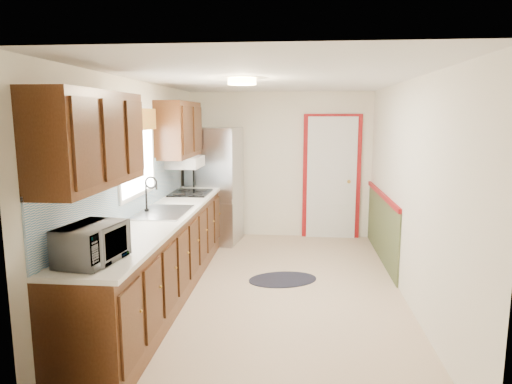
# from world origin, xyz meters

# --- Properties ---
(room_shell) EXTENTS (3.20, 5.20, 2.52)m
(room_shell) POSITION_xyz_m (0.00, 0.00, 1.20)
(room_shell) COLOR #C8AD8D
(room_shell) RESTS_ON ground
(kitchen_run) EXTENTS (0.63, 4.00, 2.20)m
(kitchen_run) POSITION_xyz_m (-1.24, -0.29, 0.81)
(kitchen_run) COLOR #3C1E0D
(kitchen_run) RESTS_ON ground
(back_wall_trim) EXTENTS (1.12, 2.30, 2.08)m
(back_wall_trim) POSITION_xyz_m (0.99, 2.21, 0.89)
(back_wall_trim) COLOR maroon
(back_wall_trim) RESTS_ON ground
(ceiling_fixture) EXTENTS (0.30, 0.30, 0.06)m
(ceiling_fixture) POSITION_xyz_m (-0.30, -0.20, 2.36)
(ceiling_fixture) COLOR #FFD88C
(ceiling_fixture) RESTS_ON room_shell
(microwave) EXTENTS (0.36, 0.55, 0.35)m
(microwave) POSITION_xyz_m (-1.20, -1.95, 1.11)
(microwave) COLOR white
(microwave) RESTS_ON kitchen_run
(refrigerator) EXTENTS (0.85, 0.81, 1.83)m
(refrigerator) POSITION_xyz_m (-1.02, 2.05, 0.91)
(refrigerator) COLOR #B7B7BC
(refrigerator) RESTS_ON ground
(rug) EXTENTS (0.98, 0.77, 0.01)m
(rug) POSITION_xyz_m (0.13, 0.34, 0.01)
(rug) COLOR black
(rug) RESTS_ON ground
(cooktop) EXTENTS (0.52, 0.62, 0.02)m
(cooktop) POSITION_xyz_m (-1.19, 1.09, 0.95)
(cooktop) COLOR black
(cooktop) RESTS_ON kitchen_run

